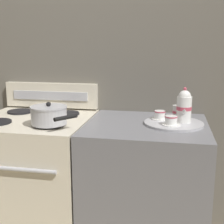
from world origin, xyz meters
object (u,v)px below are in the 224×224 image
stove (37,183)px  teacup_right (171,121)px  teacup_left (160,115)px  saucepan (49,115)px  creamer_jug (177,112)px  serving_tray (174,123)px  teapot (184,106)px

stove → teacup_right: size_ratio=8.56×
teacup_left → saucepan: bearing=-160.0°
teacup_right → stove: bearing=176.6°
teacup_left → creamer_jug: creamer_jug is taller
serving_tray → teacup_right: teacup_right is taller
saucepan → teacup_left: size_ratio=2.79×
stove → teacup_right: (0.87, -0.05, 0.49)m
teacup_left → creamer_jug: 0.11m
serving_tray → teacup_left: (-0.08, 0.06, 0.03)m
creamer_jug → teacup_left: bearing=-155.2°
serving_tray → teacup_left: 0.11m
saucepan → creamer_jug: size_ratio=3.64×
teapot → creamer_jug: bearing=112.7°
creamer_jug → teapot: bearing=-67.3°
saucepan → creamer_jug: bearing=20.7°
teapot → creamer_jug: teapot is taller
teacup_left → serving_tray: bearing=-35.6°
saucepan → serving_tray: (0.72, 0.17, -0.06)m
teapot → teacup_right: teapot is taller
saucepan → teapot: (0.78, 0.19, 0.04)m
saucepan → creamer_jug: saucepan is taller
saucepan → teacup_right: saucepan is taller
creamer_jug → stove: bearing=-172.2°
teacup_left → creamer_jug: size_ratio=1.30×
serving_tray → teacup_right: 0.08m
saucepan → teacup_right: size_ratio=2.79×
saucepan → teapot: bearing=13.6°
serving_tray → teacup_right: bearing=-103.0°
stove → saucepan: (0.17, -0.15, 0.52)m
stove → serving_tray: size_ratio=2.60×
serving_tray → teapot: (0.06, 0.02, 0.10)m
serving_tray → creamer_jug: creamer_jug is taller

